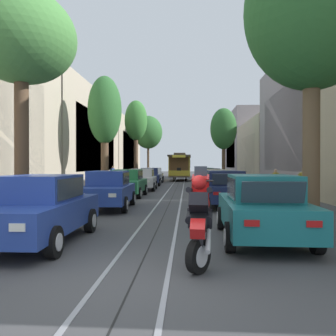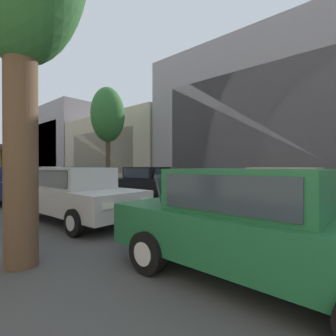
# 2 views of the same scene
# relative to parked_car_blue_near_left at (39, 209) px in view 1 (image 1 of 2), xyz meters

# --- Properties ---
(ground_plane) EXTENTS (160.00, 160.00, 0.00)m
(ground_plane) POSITION_rel_parked_car_blue_near_left_xyz_m (2.64, 20.75, -0.80)
(ground_plane) COLOR #424244
(trolley_track_rails) EXTENTS (1.14, 66.04, 0.01)m
(trolley_track_rails) POSITION_rel_parked_car_blue_near_left_xyz_m (2.64, 24.55, -0.79)
(trolley_track_rails) COLOR gray
(trolley_track_rails) RESTS_ON ground
(building_facade_left) EXTENTS (5.86, 57.74, 8.86)m
(building_facade_left) POSITION_rel_parked_car_blue_near_left_xyz_m (-7.36, 23.00, 3.51)
(building_facade_left) COLOR #BCAD93
(building_facade_left) RESTS_ON ground
(building_facade_right) EXTENTS (5.77, 57.74, 9.88)m
(building_facade_right) POSITION_rel_parked_car_blue_near_left_xyz_m (12.57, 24.14, 3.45)
(building_facade_right) COLOR tan
(building_facade_right) RESTS_ON ground
(parked_car_blue_near_left) EXTENTS (2.03, 4.37, 1.58)m
(parked_car_blue_near_left) POSITION_rel_parked_car_blue_near_left_xyz_m (0.00, 0.00, 0.00)
(parked_car_blue_near_left) COLOR #233D93
(parked_car_blue_near_left) RESTS_ON ground
(parked_car_blue_second_left) EXTENTS (2.12, 4.41, 1.58)m
(parked_car_blue_second_left) POSITION_rel_parked_car_blue_near_left_xyz_m (0.18, 6.48, 0.00)
(parked_car_blue_second_left) COLOR #233D93
(parked_car_blue_second_left) RESTS_ON ground
(parked_car_green_mid_left) EXTENTS (2.01, 4.37, 1.58)m
(parked_car_green_mid_left) POSITION_rel_parked_car_blue_near_left_xyz_m (0.02, 12.15, 0.00)
(parked_car_green_mid_left) COLOR #1E6038
(parked_car_green_mid_left) RESTS_ON ground
(parked_car_silver_fourth_left) EXTENTS (2.09, 4.40, 1.58)m
(parked_car_silver_fourth_left) POSITION_rel_parked_car_blue_near_left_xyz_m (0.23, 17.53, 0.00)
(parked_car_silver_fourth_left) COLOR #B7B7BC
(parked_car_silver_fourth_left) RESTS_ON ground
(parked_car_navy_fifth_left) EXTENTS (2.14, 4.42, 1.58)m
(parked_car_navy_fifth_left) POSITION_rel_parked_car_blue_near_left_xyz_m (0.08, 23.87, 0.00)
(parked_car_navy_fifth_left) COLOR #19234C
(parked_car_navy_fifth_left) RESTS_ON ground
(parked_car_silver_sixth_left) EXTENTS (2.10, 4.41, 1.58)m
(parked_car_silver_sixth_left) POSITION_rel_parked_car_blue_near_left_xyz_m (-0.04, 29.51, 0.00)
(parked_car_silver_sixth_left) COLOR #B7B7BC
(parked_car_silver_sixth_left) RESTS_ON ground
(parked_car_teal_near_right) EXTENTS (2.08, 4.40, 1.58)m
(parked_car_teal_near_right) POSITION_rel_parked_car_blue_near_left_xyz_m (5.29, 0.58, 0.00)
(parked_car_teal_near_right) COLOR #196B70
(parked_car_teal_near_right) RESTS_ON ground
(parked_car_navy_second_right) EXTENTS (2.11, 4.41, 1.58)m
(parked_car_navy_second_right) POSITION_rel_parked_car_blue_near_left_xyz_m (5.09, 7.48, 0.00)
(parked_car_navy_second_right) COLOR #19234C
(parked_car_navy_second_right) RESTS_ON ground
(parked_car_beige_mid_right) EXTENTS (2.11, 4.41, 1.58)m
(parked_car_beige_mid_right) POSITION_rel_parked_car_blue_near_left_xyz_m (5.23, 13.40, 0.00)
(parked_car_beige_mid_right) COLOR #C1B28E
(parked_car_beige_mid_right) RESTS_ON ground
(parked_car_black_fourth_right) EXTENTS (2.04, 4.38, 1.58)m
(parked_car_black_fourth_right) POSITION_rel_parked_car_blue_near_left_xyz_m (5.27, 20.05, 0.00)
(parked_car_black_fourth_right) COLOR black
(parked_car_black_fourth_right) RESTS_ON ground
(parked_car_green_fifth_right) EXTENTS (2.01, 4.36, 1.58)m
(parked_car_green_fifth_right) POSITION_rel_parked_car_blue_near_left_xyz_m (5.23, 26.12, 0.00)
(parked_car_green_fifth_right) COLOR #1E6038
(parked_car_green_fifth_right) RESTS_ON ground
(parked_car_white_sixth_right) EXTENTS (2.03, 4.38, 1.58)m
(parked_car_white_sixth_right) POSITION_rel_parked_car_blue_near_left_xyz_m (5.30, 32.45, 0.00)
(parked_car_white_sixth_right) COLOR silver
(parked_car_white_sixth_right) RESTS_ON ground
(street_tree_kerb_left_near) EXTENTS (3.25, 3.53, 7.04)m
(street_tree_kerb_left_near) POSITION_rel_parked_car_blue_near_left_xyz_m (-1.49, 2.26, 4.78)
(street_tree_kerb_left_near) COLOR brown
(street_tree_kerb_left_near) RESTS_ON ground
(street_tree_kerb_left_second) EXTENTS (2.25, 2.18, 7.80)m
(street_tree_kerb_left_second) POSITION_rel_parked_car_blue_near_left_xyz_m (-2.02, 15.18, 4.58)
(street_tree_kerb_left_second) COLOR brown
(street_tree_kerb_left_second) RESTS_ON ground
(street_tree_kerb_left_mid) EXTENTS (2.25, 1.97, 8.28)m
(street_tree_kerb_left_mid) POSITION_rel_parked_car_blue_near_left_xyz_m (-1.60, 26.65, 5.32)
(street_tree_kerb_left_mid) COLOR brown
(street_tree_kerb_left_mid) RESTS_ON ground
(street_tree_kerb_left_fourth) EXTENTS (3.85, 3.81, 8.56)m
(street_tree_kerb_left_fourth) POSITION_rel_parked_car_blue_near_left_xyz_m (-1.80, 39.43, 5.51)
(street_tree_kerb_left_fourth) COLOR #4C3826
(street_tree_kerb_left_fourth) RESTS_ON ground
(street_tree_kerb_right_near) EXTENTS (4.00, 3.49, 8.78)m
(street_tree_kerb_right_near) POSITION_rel_parked_car_blue_near_left_xyz_m (7.19, 2.66, 5.55)
(street_tree_kerb_right_near) COLOR brown
(street_tree_kerb_right_near) RESTS_ON ground
(street_tree_kerb_right_second) EXTENTS (2.53, 2.13, 7.30)m
(street_tree_kerb_right_second) POSITION_rel_parked_car_blue_near_left_xyz_m (6.96, 25.79, 4.47)
(street_tree_kerb_right_second) COLOR #4C3826
(street_tree_kerb_right_second) RESTS_ON ground
(cable_car_trolley) EXTENTS (2.65, 9.15, 3.28)m
(cable_car_trolley) POSITION_rel_parked_car_blue_near_left_xyz_m (2.64, 35.14, 0.86)
(cable_car_trolley) COLOR brown
(cable_car_trolley) RESTS_ON ground
(motorcycle_with_rider) EXTENTS (0.53, 1.86, 1.80)m
(motorcycle_with_rider) POSITION_rel_parked_car_blue_near_left_xyz_m (3.71, -1.73, 0.14)
(motorcycle_with_rider) COLOR black
(motorcycle_with_rider) RESTS_ON ground
(pedestrian_on_left_pavement) EXTENTS (0.55, 0.42, 1.73)m
(pedestrian_on_left_pavement) POSITION_rel_parked_car_blue_near_left_xyz_m (-4.29, 28.20, 0.18)
(pedestrian_on_left_pavement) COLOR slate
(pedestrian_on_left_pavement) RESTS_ON ground
(pedestrian_on_right_pavement) EXTENTS (0.55, 0.39, 1.58)m
(pedestrian_on_right_pavement) POSITION_rel_parked_car_blue_near_left_xyz_m (9.48, 16.08, 0.09)
(pedestrian_on_right_pavement) COLOR #4C4233
(pedestrian_on_right_pavement) RESTS_ON ground
(pedestrian_crossing_far) EXTENTS (0.55, 0.42, 1.73)m
(pedestrian_crossing_far) POSITION_rel_parked_car_blue_near_left_xyz_m (8.82, 8.28, 0.18)
(pedestrian_crossing_far) COLOR #4C4233
(pedestrian_crossing_far) RESTS_ON ground
(fire_hydrant) EXTENTS (0.40, 0.22, 0.84)m
(fire_hydrant) POSITION_rel_parked_car_blue_near_left_xyz_m (-1.43, 1.40, -0.38)
(fire_hydrant) COLOR red
(fire_hydrant) RESTS_ON ground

